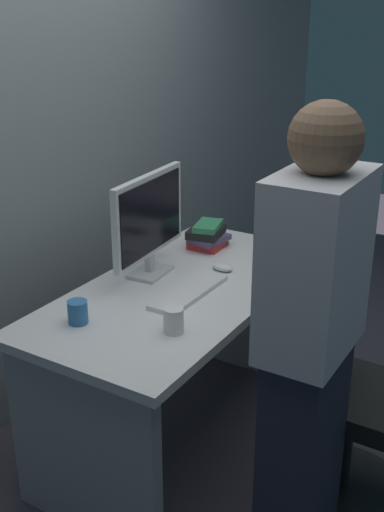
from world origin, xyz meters
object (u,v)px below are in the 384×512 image
(cell_phone, at_px, (270,255))
(book_stack, at_px, (207,236))
(office_chair, at_px, (337,398))
(mouse, at_px, (223,267))
(keyboard, at_px, (189,292))
(desk, at_px, (182,334))
(cup_near_keyboard, at_px, (174,320))
(person_at_desk, at_px, (309,350))
(monitor, at_px, (149,220))
(cup_by_monitor, at_px, (78,312))

(cell_phone, bearing_deg, book_stack, 90.23)
(office_chair, distance_m, book_stack, 1.03)
(office_chair, relative_size, mouse, 9.40)
(book_stack, bearing_deg, keyboard, -157.96)
(desk, relative_size, cup_near_keyboard, 15.55)
(office_chair, xyz_separation_m, person_at_desk, (-0.39, -0.01, 0.41))
(monitor, bearing_deg, cell_phone, -37.80)
(person_at_desk, relative_size, cup_near_keyboard, 17.02)
(person_at_desk, height_order, keyboard, person_at_desk)
(person_at_desk, xyz_separation_m, mouse, (0.61, 0.65, -0.07))
(person_at_desk, height_order, monitor, person_at_desk)
(keyboard, relative_size, cell_phone, 2.99)
(cup_near_keyboard, bearing_deg, monitor, 43.65)
(mouse, xyz_separation_m, cup_near_keyboard, (-0.60, -0.12, 0.03))
(keyboard, distance_m, cell_phone, 0.58)
(cup_near_keyboard, distance_m, cell_phone, 0.87)
(book_stack, bearing_deg, person_at_desk, -133.92)
(book_stack, bearing_deg, cup_by_monitor, 178.84)
(person_at_desk, xyz_separation_m, cup_near_keyboard, (0.01, 0.53, -0.04))
(person_at_desk, height_order, cup_by_monitor, person_at_desk)
(desk, height_order, cell_phone, cell_phone)
(desk, height_order, person_at_desk, person_at_desk)
(monitor, distance_m, cup_near_keyboard, 0.59)
(person_at_desk, distance_m, monitor, 1.01)
(desk, bearing_deg, person_at_desk, -117.07)
(cup_near_keyboard, bearing_deg, office_chair, -53.96)
(monitor, relative_size, mouse, 5.41)
(keyboard, relative_size, cup_by_monitor, 4.76)
(cell_phone, bearing_deg, cup_by_monitor, 151.95)
(monitor, relative_size, book_stack, 2.50)
(mouse, bearing_deg, monitor, 128.04)
(office_chair, height_order, cell_phone, office_chair)
(keyboard, xyz_separation_m, cell_phone, (0.57, -0.11, -0.01))
(person_at_desk, bearing_deg, office_chair, 0.78)
(desk, xyz_separation_m, book_stack, (0.46, 0.14, 0.30))
(desk, xyz_separation_m, cup_by_monitor, (-0.49, 0.16, 0.28))
(mouse, distance_m, cup_near_keyboard, 0.61)
(desk, bearing_deg, cell_phone, -19.01)
(person_at_desk, relative_size, keyboard, 3.81)
(cell_phone, bearing_deg, office_chair, -142.17)
(person_at_desk, xyz_separation_m, keyboard, (0.31, 0.65, -0.07))
(monitor, height_order, book_stack, monitor)
(book_stack, xyz_separation_m, cell_phone, (0.05, -0.32, -0.06))
(desk, distance_m, cup_by_monitor, 0.58)
(office_chair, xyz_separation_m, book_stack, (0.44, 0.85, 0.39))
(desk, height_order, cup_near_keyboard, cup_near_keyboard)
(office_chair, bearing_deg, cup_near_keyboard, 126.04)
(office_chair, distance_m, mouse, 0.76)
(monitor, bearing_deg, person_at_desk, -114.06)
(office_chair, bearing_deg, monitor, 88.81)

